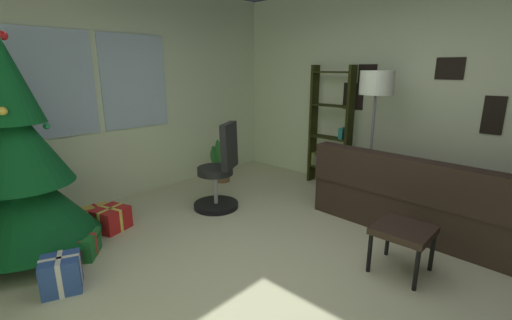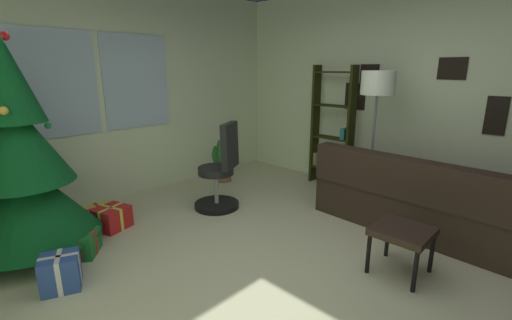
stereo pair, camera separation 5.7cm
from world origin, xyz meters
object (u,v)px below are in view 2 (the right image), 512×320
object	(u,v)px
gift_box_red	(112,218)
floor_lamp	(377,91)
potted_plant	(221,164)
bookshelf	(332,135)
footstool	(402,234)
holiday_tree	(24,171)
gift_box_blue	(61,272)
office_chair	(220,175)
gift_box_gold	(100,215)
couch	(431,201)
gift_box_green	(85,244)

from	to	relation	value
gift_box_red	floor_lamp	world-z (taller)	floor_lamp
gift_box_red	potted_plant	size ratio (longest dim) A/B	0.59
bookshelf	footstool	bearing A→B (deg)	-133.44
holiday_tree	gift_box_blue	distance (m)	1.03
holiday_tree	floor_lamp	xyz separation A→B (m)	(3.31, -1.72, 0.63)
holiday_tree	gift_box_red	distance (m)	1.01
bookshelf	gift_box_red	bearing A→B (deg)	162.95
floor_lamp	gift_box_blue	bearing A→B (deg)	164.10
footstool	holiday_tree	bearing A→B (deg)	128.13
footstool	potted_plant	xyz separation A→B (m)	(0.59, 3.03, -0.08)
office_chair	gift_box_red	bearing A→B (deg)	160.69
potted_plant	bookshelf	bearing A→B (deg)	-51.70
gift_box_gold	floor_lamp	distance (m)	3.53
holiday_tree	gift_box_blue	xyz separation A→B (m)	(-0.03, -0.77, -0.68)
gift_box_red	gift_box_blue	xyz separation A→B (m)	(-0.76, -0.77, 0.02)
footstool	gift_box_red	xyz separation A→B (m)	(-1.33, 2.62, -0.24)
couch	gift_box_gold	bearing A→B (deg)	132.86
holiday_tree	floor_lamp	world-z (taller)	holiday_tree
potted_plant	footstool	bearing A→B (deg)	-101.04
holiday_tree	gift_box_blue	bearing A→B (deg)	-92.02
couch	footstool	xyz separation A→B (m)	(-1.14, -0.13, 0.06)
gift_box_green	office_chair	distance (m)	1.66
gift_box_red	gift_box_green	distance (m)	0.56
gift_box_gold	couch	bearing A→B (deg)	-47.14
gift_box_green	bookshelf	xyz separation A→B (m)	(3.38, -0.55, 0.66)
gift_box_green	floor_lamp	xyz separation A→B (m)	(3.00, -1.36, 1.34)
footstool	gift_box_blue	bearing A→B (deg)	138.38
gift_box_gold	bookshelf	bearing A→B (deg)	-20.48
footstool	potted_plant	size ratio (longest dim) A/B	0.67
holiday_tree	bookshelf	size ratio (longest dim) A/B	1.40
gift_box_red	gift_box_blue	bearing A→B (deg)	-134.84
couch	holiday_tree	distance (m)	4.10
gift_box_green	office_chair	size ratio (longest dim) A/B	0.34
holiday_tree	office_chair	world-z (taller)	holiday_tree
gift_box_red	couch	bearing A→B (deg)	-45.31
holiday_tree	gift_box_red	size ratio (longest dim) A/B	6.22
office_chair	bookshelf	bearing A→B (deg)	-15.45
gift_box_blue	gift_box_gold	bearing A→B (deg)	53.86
potted_plant	holiday_tree	bearing A→B (deg)	-171.48
gift_box_blue	potted_plant	xyz separation A→B (m)	(2.68, 1.17, 0.13)
footstool	floor_lamp	bearing A→B (deg)	35.96
office_chair	holiday_tree	bearing A→B (deg)	167.52
gift_box_green	bookshelf	size ratio (longest dim) A/B	0.21
floor_lamp	couch	bearing A→B (deg)	-97.88
couch	gift_box_red	xyz separation A→B (m)	(-2.47, 2.50, -0.17)
gift_box_blue	floor_lamp	bearing A→B (deg)	-15.90
gift_box_green	gift_box_gold	distance (m)	0.69
footstool	potted_plant	distance (m)	3.08
gift_box_red	floor_lamp	size ratio (longest dim) A/B	0.23
bookshelf	potted_plant	xyz separation A→B (m)	(-1.03, 1.31, -0.49)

